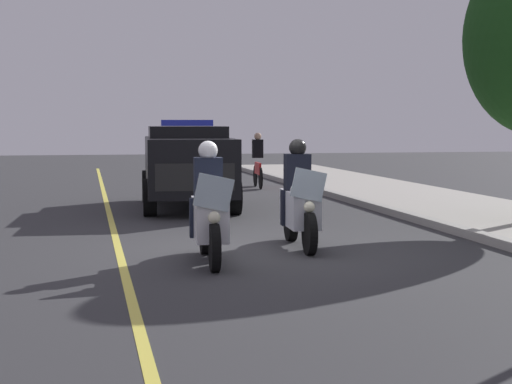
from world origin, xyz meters
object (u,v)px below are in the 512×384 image
police_motorcycle_lead_left (209,213)px  cyclist_background (258,160)px  police_suv (187,162)px  police_motorcycle_lead_right (300,204)px

police_motorcycle_lead_left → cyclist_background: 13.35m
police_motorcycle_lead_left → police_suv: (-7.43, 0.61, 0.37)m
police_motorcycle_lead_right → police_suv: 6.46m
police_suv → cyclist_background: police_suv is taller
cyclist_background → police_motorcycle_lead_right: bearing=-8.8°
police_motorcycle_lead_right → police_motorcycle_lead_left: bearing=-56.5°
police_motorcycle_lead_right → cyclist_background: 11.98m
police_suv → cyclist_background: (-5.46, 2.83, -0.22)m
police_motorcycle_lead_right → police_suv: police_suv is taller
police_motorcycle_lead_left → police_motorcycle_lead_right: bearing=123.5°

